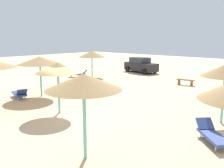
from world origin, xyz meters
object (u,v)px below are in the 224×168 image
Objects in this scene: lounger_2 at (78,74)px; parasol_1 at (40,60)px; bench_1 at (185,81)px; parasol_5 at (84,82)px; parked_car at (141,65)px; parasol_4 at (58,68)px; parasol_2 at (92,54)px; lounger_0 at (212,134)px; lounger_1 at (20,93)px.

parasol_1 is at bearing -57.98° from lounger_2.
lounger_2 is 10.56m from bench_1.
parasol_5 reaches higher than parked_car.
parasol_4 is (4.10, -1.44, -0.06)m from parasol_1.
bench_1 is at bearing 14.08° from parasol_2.
parasol_4 is 12.12m from lounger_2.
parasol_5 is 0.68× the size of parked_car.
parasol_1 is 4.35m from parasol_4.
parasol_2 reaches higher than lounger_2.
parasol_5 is at bearing -43.91° from parasol_2.
parasol_2 is at bearing 136.09° from parasol_5.
bench_1 is 0.36× the size of parked_car.
parasol_4 is 16.50m from parked_car.
lounger_0 reaches higher than bench_1.
parasol_1 is at bearing 156.58° from parasol_5.
parked_car is at bearing 94.10° from lounger_1.
parasol_4 is 1.78× the size of bench_1.
lounger_1 is (-9.40, 2.51, -2.28)m from parasol_5.
parasol_1 is 2.57m from lounger_1.
parasol_5 is 9.99m from lounger_1.
parasol_5 is 1.59× the size of lounger_0.
parasol_4 is at bearing 153.34° from parasol_5.
parasol_1 reaches higher than lounger_2.
lounger_0 is at bearing -22.79° from lounger_2.
lounger_1 reaches higher than lounger_0.
lounger_2 is 7.53m from parked_car.
parasol_5 is at bearing -26.66° from parasol_4.
parasol_5 is (12.39, -11.92, 0.28)m from parasol_2.
parasol_2 is at bearing 128.56° from parasol_4.
parked_car reaches higher than bench_1.
parasol_1 reaches higher than lounger_0.
lounger_2 is (-0.88, -1.09, -2.00)m from parasol_2.
parasol_1 is 1.52× the size of lounger_1.
parasol_2 is (-3.48, 8.07, -0.13)m from parasol_1.
parasol_5 is 1.46× the size of lounger_1.
parasol_4 is 5.04m from lounger_1.
parasol_5 reaches higher than lounger_0.
lounger_2 is at bearing -128.84° from parasol_2.
lounger_0 is at bearing -46.07° from parked_car.
lounger_1 is at bearing -110.30° from parasol_1.
lounger_2 is at bearing 114.91° from lounger_1.
parasol_2 is 1.56× the size of lounger_0.
parked_car reaches higher than lounger_0.
lounger_1 is at bearing -117.67° from bench_1.
lounger_1 is (2.99, -9.42, -2.00)m from parasol_2.
lounger_1 is 9.18m from lounger_2.
parasol_5 is at bearing -77.08° from bench_1.
bench_1 is at bearing 62.33° from lounger_1.
bench_1 is (1.54, 11.80, -2.05)m from parasol_4.
parasol_5 is at bearing -123.07° from lounger_0.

